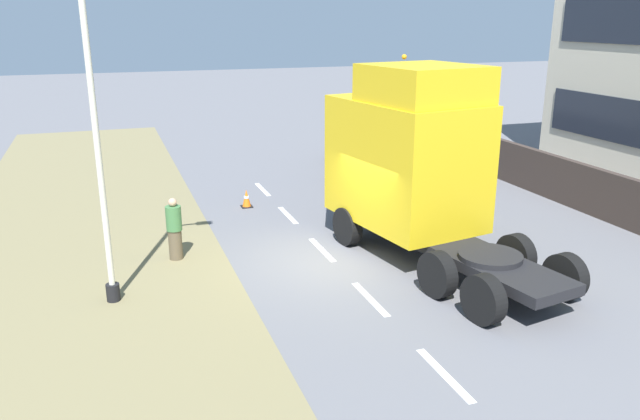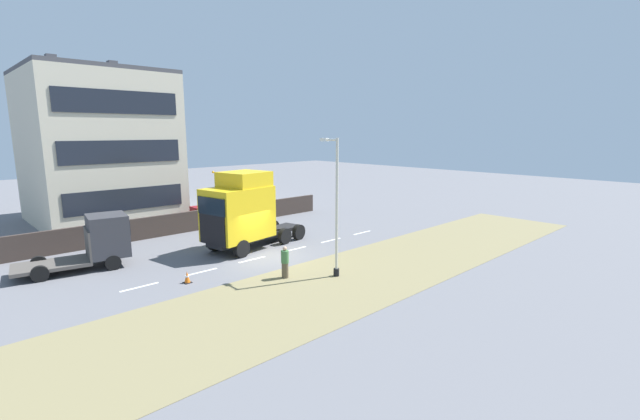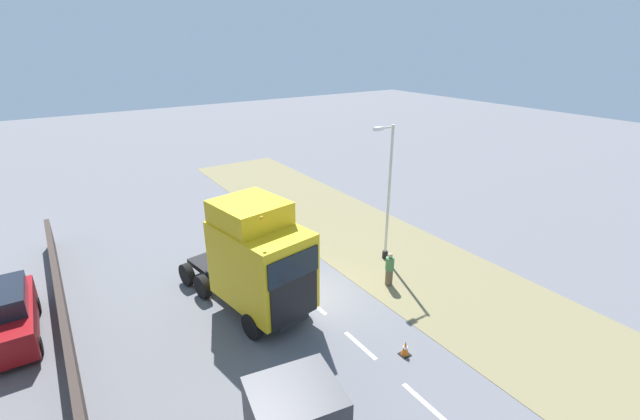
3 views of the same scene
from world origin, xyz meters
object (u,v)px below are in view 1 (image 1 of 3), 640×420
(flatbed_truck, at_px, (378,140))
(pedestrian, at_px, (174,230))
(lamp_post, at_px, (103,154))
(traffic_cone_lead, at_px, (247,199))
(lorry_cab, at_px, (412,161))

(flatbed_truck, xyz_separation_m, pedestrian, (-8.33, -6.07, -0.68))
(lamp_post, relative_size, traffic_cone_lead, 11.95)
(lamp_post, distance_m, traffic_cone_lead, 7.86)
(lorry_cab, height_order, lamp_post, lamp_post)
(lorry_cab, height_order, flatbed_truck, lorry_cab)
(traffic_cone_lead, bearing_deg, lorry_cab, -58.94)
(lamp_post, relative_size, pedestrian, 4.27)
(pedestrian, bearing_deg, lamp_post, -126.15)
(lorry_cab, height_order, traffic_cone_lead, lorry_cab)
(lamp_post, distance_m, pedestrian, 3.54)
(flatbed_truck, distance_m, traffic_cone_lead, 6.14)
(lorry_cab, xyz_separation_m, pedestrian, (-5.89, 1.37, -1.64))
(flatbed_truck, bearing_deg, traffic_cone_lead, 30.68)
(flatbed_truck, relative_size, pedestrian, 3.53)
(lorry_cab, bearing_deg, pedestrian, 157.10)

